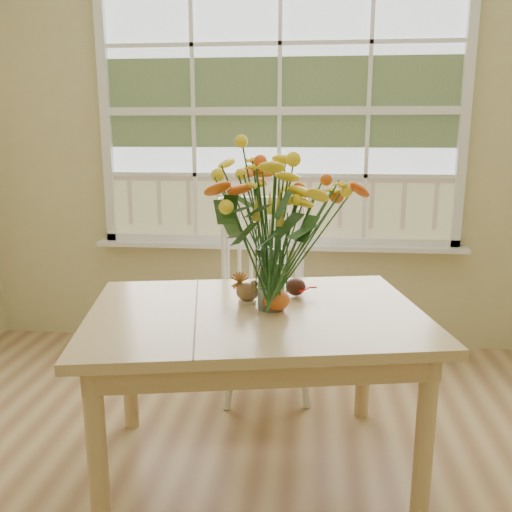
# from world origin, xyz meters

# --- Properties ---
(wall_back) EXTENTS (4.00, 0.02, 2.70)m
(wall_back) POSITION_xyz_m (0.00, 2.25, 1.35)
(wall_back) COLOR #CEC084
(wall_back) RESTS_ON floor
(window) EXTENTS (2.42, 0.12, 1.74)m
(window) POSITION_xyz_m (0.00, 2.21, 1.53)
(window) COLOR silver
(window) RESTS_ON wall_back
(dining_table) EXTENTS (1.50, 1.19, 0.72)m
(dining_table) POSITION_xyz_m (-0.00, 0.79, 0.63)
(dining_table) COLOR tan
(dining_table) RESTS_ON floor
(windsor_chair) EXTENTS (0.55, 0.54, 1.05)m
(windsor_chair) POSITION_xyz_m (-0.04, 1.57, 0.58)
(windsor_chair) COLOR white
(windsor_chair) RESTS_ON floor
(flower_vase) EXTENTS (0.52, 0.52, 0.61)m
(flower_vase) POSITION_xyz_m (0.06, 0.81, 1.09)
(flower_vase) COLOR white
(flower_vase) RESTS_ON dining_table
(pumpkin) EXTENTS (0.11, 0.11, 0.08)m
(pumpkin) POSITION_xyz_m (0.08, 0.78, 0.76)
(pumpkin) COLOR #C75617
(pumpkin) RESTS_ON dining_table
(turkey_figurine) EXTENTS (0.10, 0.08, 0.12)m
(turkey_figurine) POSITION_xyz_m (-0.05, 0.87, 0.77)
(turkey_figurine) COLOR #CCB78C
(turkey_figurine) RESTS_ON dining_table
(dark_gourd) EXTENTS (0.13, 0.11, 0.08)m
(dark_gourd) POSITION_xyz_m (0.15, 0.99, 0.76)
(dark_gourd) COLOR #38160F
(dark_gourd) RESTS_ON dining_table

